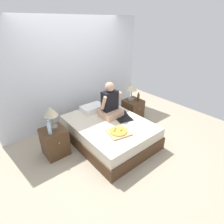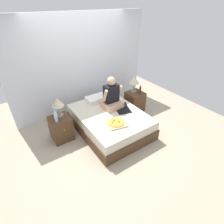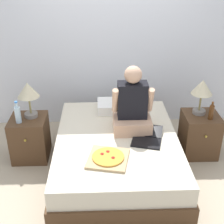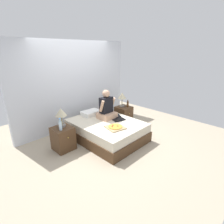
% 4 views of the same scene
% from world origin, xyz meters
% --- Properties ---
extents(ground_plane, '(5.80, 5.80, 0.00)m').
position_xyz_m(ground_plane, '(0.00, 0.00, 0.00)').
color(ground_plane, tan).
extents(wall_back, '(3.80, 0.12, 2.50)m').
position_xyz_m(wall_back, '(0.00, 1.31, 1.25)').
color(wall_back, silver).
rests_on(wall_back, ground).
extents(bed, '(1.43, 1.89, 0.48)m').
position_xyz_m(bed, '(0.00, 0.00, 0.24)').
color(bed, '#4C331E').
rests_on(bed, ground).
extents(nightstand_left, '(0.44, 0.47, 0.56)m').
position_xyz_m(nightstand_left, '(-1.08, 0.34, 0.28)').
color(nightstand_left, '#4C331E').
rests_on(nightstand_left, ground).
extents(lamp_on_left_nightstand, '(0.26, 0.26, 0.45)m').
position_xyz_m(lamp_on_left_nightstand, '(-1.04, 0.39, 0.88)').
color(lamp_on_left_nightstand, gray).
rests_on(lamp_on_left_nightstand, nightstand_left).
extents(water_bottle, '(0.07, 0.07, 0.28)m').
position_xyz_m(water_bottle, '(-1.16, 0.25, 0.67)').
color(water_bottle, silver).
rests_on(water_bottle, nightstand_left).
extents(nightstand_right, '(0.44, 0.47, 0.56)m').
position_xyz_m(nightstand_right, '(1.08, 0.34, 0.28)').
color(nightstand_right, '#4C331E').
rests_on(nightstand_right, ground).
extents(lamp_on_right_nightstand, '(0.26, 0.26, 0.45)m').
position_xyz_m(lamp_on_right_nightstand, '(1.05, 0.39, 0.88)').
color(lamp_on_right_nightstand, gray).
rests_on(lamp_on_right_nightstand, nightstand_right).
extents(beer_bottle, '(0.06, 0.06, 0.23)m').
position_xyz_m(beer_bottle, '(1.15, 0.24, 0.65)').
color(beer_bottle, '#512D14').
rests_on(beer_bottle, nightstand_right).
extents(pillow, '(0.52, 0.34, 0.12)m').
position_xyz_m(pillow, '(0.04, 0.67, 0.54)').
color(pillow, white).
rests_on(pillow, bed).
extents(person_seated, '(0.47, 0.40, 0.78)m').
position_xyz_m(person_seated, '(0.18, 0.18, 0.77)').
color(person_seated, tan).
rests_on(person_seated, bed).
extents(laptop, '(0.41, 0.48, 0.07)m').
position_xyz_m(laptop, '(0.33, -0.08, 0.50)').
color(laptop, black).
rests_on(laptop, bed).
extents(pizza_box, '(0.48, 0.48, 0.05)m').
position_xyz_m(pizza_box, '(-0.12, -0.43, 0.50)').
color(pizza_box, tan).
rests_on(pizza_box, bed).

